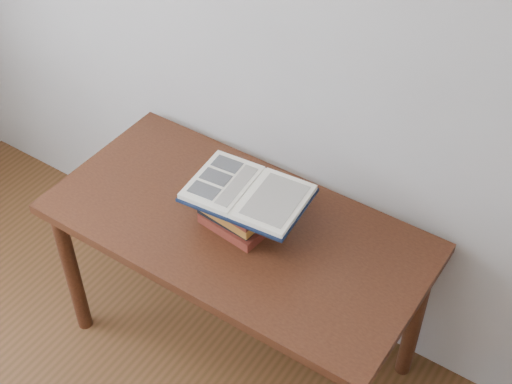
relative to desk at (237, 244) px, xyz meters
The scene contains 3 objects.
desk is the anchor object (origin of this frame).
book_stack 0.18m from the desk, 113.01° to the right, with size 0.28×0.20×0.15m.
open_book 0.27m from the desk, ahead, with size 0.41×0.30×0.03m.
Camera 1 is at (1.10, -0.00, 2.45)m, focal length 50.00 mm.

